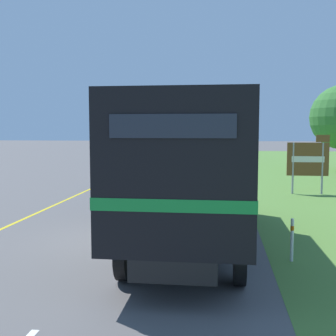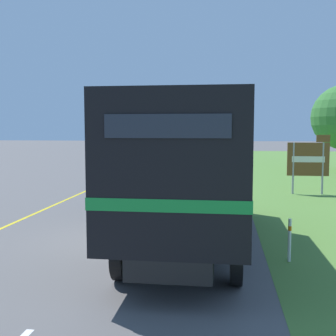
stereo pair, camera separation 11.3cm
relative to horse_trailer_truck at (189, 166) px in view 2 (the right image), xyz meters
name	(u,v)px [view 2 (the right image)]	position (x,y,z in m)	size (l,w,h in m)	color
ground_plane	(118,240)	(-1.90, 0.29, -1.98)	(200.00, 200.00, 0.00)	#5B5959
edge_line_yellow	(125,174)	(-5.60, 16.61, -1.98)	(0.12, 63.84, 0.01)	yellow
centre_dash_near	(120,237)	(-1.90, 0.52, -1.98)	(0.12, 2.60, 0.01)	white
centre_dash_mid_a	(158,198)	(-1.90, 7.12, -1.98)	(0.12, 2.60, 0.01)	white
centre_dash_mid_b	(176,180)	(-1.90, 13.72, -1.98)	(0.12, 2.60, 0.01)	white
centre_dash_far	(186,169)	(-1.90, 20.32, -1.98)	(0.12, 2.60, 0.01)	white
centre_dash_farthest	(193,162)	(-1.90, 26.92, -1.98)	(0.12, 2.60, 0.01)	white
horse_trailer_truck	(189,166)	(0.00, 0.00, 0.00)	(2.56, 8.77, 3.54)	black
lead_car_white	(148,160)	(-3.89, 15.77, -0.97)	(1.80, 4.01, 2.04)	black
lead_car_blue_ahead	(216,151)	(0.11, 28.29, -0.98)	(1.80, 4.09, 2.01)	black
lead_car_white_ahead	(183,147)	(-3.92, 38.48, -1.07)	(1.80, 4.38, 1.78)	black
highway_sign	(309,160)	(4.61, 9.07, -0.43)	(1.82, 0.09, 2.66)	#9E9EA3
delineator_post	(290,239)	(2.29, -1.03, -1.48)	(0.08, 0.08, 0.95)	white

